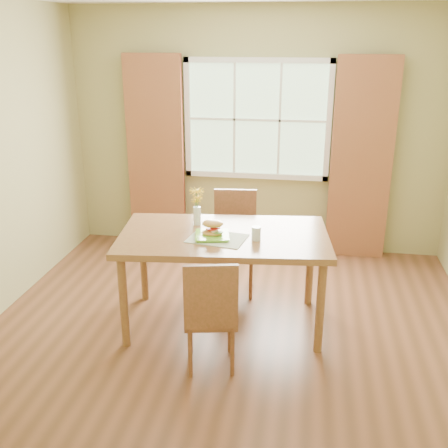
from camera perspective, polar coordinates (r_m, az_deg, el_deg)
room at (r=4.11m, az=0.90°, el=5.25°), size 4.24×3.84×2.74m
window at (r=5.90m, az=3.62°, el=11.26°), size 1.62×0.06×1.32m
curtain_left at (r=6.11m, az=-7.45°, el=7.61°), size 0.65×0.08×2.20m
curtain_right at (r=5.89m, az=14.72°, el=6.65°), size 0.65×0.08×2.20m
dining_table at (r=4.36m, az=-0.02°, el=-2.13°), size 1.81×1.15×0.84m
chair_near at (r=3.85m, az=-1.46°, el=-9.45°), size 0.46×0.46×0.92m
chair_far at (r=5.09m, az=1.16°, el=-1.36°), size 0.45×0.45×0.99m
placemat at (r=4.23m, az=-0.74°, el=-1.57°), size 0.50×0.40×0.01m
plate at (r=4.25m, az=-1.28°, el=-1.34°), size 0.32×0.32×0.01m
croissant_sandwich at (r=4.22m, az=-1.26°, el=-0.44°), size 0.19×0.13×0.13m
water_glass at (r=4.20m, az=3.52°, el=-1.06°), size 0.07×0.07×0.11m
flower_vase at (r=4.49m, az=-2.97°, el=2.32°), size 0.13×0.13×0.33m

